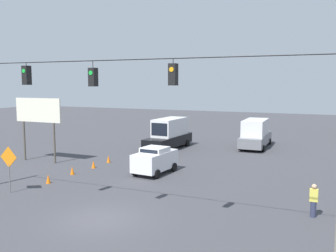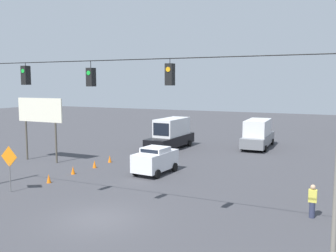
{
  "view_description": "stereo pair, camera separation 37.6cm",
  "coord_description": "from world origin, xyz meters",
  "px_view_note": "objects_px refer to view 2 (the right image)",
  "views": [
    {
      "loc": [
        -10.13,
        14.84,
        6.65
      ],
      "look_at": [
        -0.26,
        -7.59,
        3.82
      ],
      "focal_mm": 40.0,
      "sensor_mm": 36.0,
      "label": 1
    },
    {
      "loc": [
        -10.48,
        14.69,
        6.65
      ],
      "look_at": [
        -0.26,
        -7.59,
        3.82
      ],
      "focal_mm": 40.0,
      "sensor_mm": 36.0,
      "label": 2
    }
  ],
  "objects_px": {
    "overhead_signal_span": "(92,116)",
    "traffic_cone_nearest": "(49,178)",
    "work_zone_sign": "(9,160)",
    "roadside_billboard": "(40,114)",
    "box_truck_grey_oncoming_deep": "(258,134)",
    "traffic_cone_fourth": "(110,159)",
    "sedan_white_withflow_mid": "(155,160)",
    "box_truck_black_withflow_far": "(171,134)",
    "traffic_cone_second": "(73,170)",
    "traffic_cone_third": "(95,164)",
    "pedestrian": "(312,201)"
  },
  "relations": [
    {
      "from": "box_truck_grey_oncoming_deep",
      "to": "roadside_billboard",
      "type": "bearing_deg",
      "value": 43.11
    },
    {
      "from": "sedan_white_withflow_mid",
      "to": "box_truck_grey_oncoming_deep",
      "type": "distance_m",
      "value": 15.04
    },
    {
      "from": "overhead_signal_span",
      "to": "traffic_cone_nearest",
      "type": "height_order",
      "value": "overhead_signal_span"
    },
    {
      "from": "overhead_signal_span",
      "to": "traffic_cone_fourth",
      "type": "bearing_deg",
      "value": -59.76
    },
    {
      "from": "sedan_white_withflow_mid",
      "to": "traffic_cone_nearest",
      "type": "relative_size",
      "value": 6.69
    },
    {
      "from": "overhead_signal_span",
      "to": "sedan_white_withflow_mid",
      "type": "xyz_separation_m",
      "value": [
        1.62,
        -9.89,
        -4.08
      ]
    },
    {
      "from": "pedestrian",
      "to": "traffic_cone_second",
      "type": "bearing_deg",
      "value": -7.6
    },
    {
      "from": "roadside_billboard",
      "to": "box_truck_black_withflow_far",
      "type": "bearing_deg",
      "value": -126.45
    },
    {
      "from": "work_zone_sign",
      "to": "traffic_cone_nearest",
      "type": "bearing_deg",
      "value": -103.47
    },
    {
      "from": "sedan_white_withflow_mid",
      "to": "box_truck_black_withflow_far",
      "type": "xyz_separation_m",
      "value": [
        3.24,
        -10.05,
        0.48
      ]
    },
    {
      "from": "traffic_cone_nearest",
      "to": "traffic_cone_fourth",
      "type": "height_order",
      "value": "same"
    },
    {
      "from": "traffic_cone_nearest",
      "to": "traffic_cone_third",
      "type": "relative_size",
      "value": 1.0
    },
    {
      "from": "roadside_billboard",
      "to": "pedestrian",
      "type": "bearing_deg",
      "value": 167.67
    },
    {
      "from": "work_zone_sign",
      "to": "pedestrian",
      "type": "distance_m",
      "value": 17.38
    },
    {
      "from": "overhead_signal_span",
      "to": "box_truck_grey_oncoming_deep",
      "type": "relative_size",
      "value": 2.91
    },
    {
      "from": "work_zone_sign",
      "to": "roadside_billboard",
      "type": "bearing_deg",
      "value": -58.12
    },
    {
      "from": "box_truck_grey_oncoming_deep",
      "to": "work_zone_sign",
      "type": "bearing_deg",
      "value": 64.59
    },
    {
      "from": "traffic_cone_third",
      "to": "pedestrian",
      "type": "relative_size",
      "value": 0.36
    },
    {
      "from": "box_truck_black_withflow_far",
      "to": "traffic_cone_third",
      "type": "distance_m",
      "value": 10.69
    },
    {
      "from": "traffic_cone_second",
      "to": "roadside_billboard",
      "type": "height_order",
      "value": "roadside_billboard"
    },
    {
      "from": "box_truck_black_withflow_far",
      "to": "traffic_cone_fourth",
      "type": "relative_size",
      "value": 12.14
    },
    {
      "from": "sedan_white_withflow_mid",
      "to": "box_truck_black_withflow_far",
      "type": "distance_m",
      "value": 10.58
    },
    {
      "from": "traffic_cone_second",
      "to": "traffic_cone_nearest",
      "type": "bearing_deg",
      "value": 91.55
    },
    {
      "from": "traffic_cone_second",
      "to": "roadside_billboard",
      "type": "xyz_separation_m",
      "value": [
        5.42,
        -2.59,
        3.72
      ]
    },
    {
      "from": "roadside_billboard",
      "to": "overhead_signal_span",
      "type": "bearing_deg",
      "value": 141.91
    },
    {
      "from": "box_truck_grey_oncoming_deep",
      "to": "traffic_cone_fourth",
      "type": "bearing_deg",
      "value": 51.65
    },
    {
      "from": "sedan_white_withflow_mid",
      "to": "box_truck_grey_oncoming_deep",
      "type": "xyz_separation_m",
      "value": [
        -4.65,
        -14.29,
        0.41
      ]
    },
    {
      "from": "box_truck_black_withflow_far",
      "to": "traffic_cone_nearest",
      "type": "distance_m",
      "value": 15.59
    },
    {
      "from": "box_truck_black_withflow_far",
      "to": "traffic_cone_second",
      "type": "height_order",
      "value": "box_truck_black_withflow_far"
    },
    {
      "from": "box_truck_grey_oncoming_deep",
      "to": "traffic_cone_fourth",
      "type": "xyz_separation_m",
      "value": [
        9.86,
        12.46,
        -1.13
      ]
    },
    {
      "from": "sedan_white_withflow_mid",
      "to": "box_truck_black_withflow_far",
      "type": "relative_size",
      "value": 0.55
    },
    {
      "from": "overhead_signal_span",
      "to": "work_zone_sign",
      "type": "distance_m",
      "value": 8.38
    },
    {
      "from": "box_truck_grey_oncoming_deep",
      "to": "traffic_cone_nearest",
      "type": "bearing_deg",
      "value": 63.14
    },
    {
      "from": "traffic_cone_third",
      "to": "box_truck_black_withflow_far",
      "type": "bearing_deg",
      "value": -100.39
    },
    {
      "from": "box_truck_grey_oncoming_deep",
      "to": "work_zone_sign",
      "type": "distance_m",
      "value": 24.66
    },
    {
      "from": "traffic_cone_second",
      "to": "traffic_cone_third",
      "type": "relative_size",
      "value": 1.0
    },
    {
      "from": "traffic_cone_nearest",
      "to": "traffic_cone_second",
      "type": "relative_size",
      "value": 1.0
    },
    {
      "from": "traffic_cone_nearest",
      "to": "pedestrian",
      "type": "distance_m",
      "value": 16.46
    },
    {
      "from": "overhead_signal_span",
      "to": "box_truck_black_withflow_far",
      "type": "xyz_separation_m",
      "value": [
        4.86,
        -19.94,
        -3.59
      ]
    },
    {
      "from": "box_truck_grey_oncoming_deep",
      "to": "traffic_cone_second",
      "type": "height_order",
      "value": "box_truck_grey_oncoming_deep"
    },
    {
      "from": "traffic_cone_nearest",
      "to": "work_zone_sign",
      "type": "relative_size",
      "value": 0.21
    },
    {
      "from": "traffic_cone_fourth",
      "to": "roadside_billboard",
      "type": "bearing_deg",
      "value": 19.63
    },
    {
      "from": "traffic_cone_nearest",
      "to": "sedan_white_withflow_mid",
      "type": "bearing_deg",
      "value": -134.74
    },
    {
      "from": "sedan_white_withflow_mid",
      "to": "roadside_billboard",
      "type": "bearing_deg",
      "value": 0.85
    },
    {
      "from": "roadside_billboard",
      "to": "work_zone_sign",
      "type": "height_order",
      "value": "roadside_billboard"
    },
    {
      "from": "overhead_signal_span",
      "to": "pedestrian",
      "type": "distance_m",
      "value": 11.54
    },
    {
      "from": "traffic_cone_nearest",
      "to": "roadside_billboard",
      "type": "xyz_separation_m",
      "value": [
        5.49,
        -5.19,
        3.72
      ]
    },
    {
      "from": "traffic_cone_third",
      "to": "traffic_cone_nearest",
      "type": "bearing_deg",
      "value": 88.4
    },
    {
      "from": "traffic_cone_second",
      "to": "pedestrian",
      "type": "distance_m",
      "value": 16.67
    },
    {
      "from": "pedestrian",
      "to": "box_truck_grey_oncoming_deep",
      "type": "bearing_deg",
      "value": -71.36
    }
  ]
}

